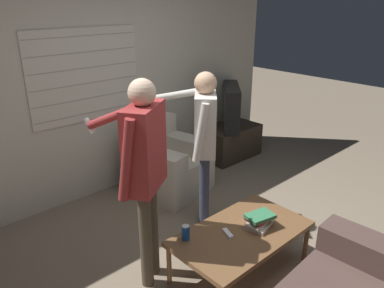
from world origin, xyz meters
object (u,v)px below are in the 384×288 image
(coffee_table, at_px, (241,235))
(soda_can, at_px, (186,233))
(floor_fan, at_px, (206,162))
(person_right_standing, at_px, (204,131))
(person_left_standing, at_px, (144,161))
(book_stack, at_px, (259,221))
(spare_remote, at_px, (228,233))
(armchair_beige, at_px, (166,164))
(tv, at_px, (231,107))

(coffee_table, xyz_separation_m, soda_can, (-0.41, 0.24, 0.10))
(floor_fan, bearing_deg, person_right_standing, -136.15)
(person_left_standing, height_order, floor_fan, person_left_standing)
(book_stack, distance_m, soda_can, 0.64)
(soda_can, bearing_deg, spare_remote, -32.46)
(coffee_table, height_order, book_stack, book_stack)
(person_right_standing, bearing_deg, armchair_beige, 33.61)
(floor_fan, bearing_deg, coffee_table, -125.31)
(person_right_standing, bearing_deg, soda_can, 171.05)
(person_right_standing, bearing_deg, spare_remote, -166.90)
(coffee_table, xyz_separation_m, book_stack, (0.16, -0.05, 0.09))
(tv, xyz_separation_m, spare_remote, (-1.92, -1.71, -0.35))
(book_stack, distance_m, spare_remote, 0.30)
(tv, distance_m, spare_remote, 2.59)
(armchair_beige, distance_m, book_stack, 1.66)
(tv, relative_size, floor_fan, 1.77)
(coffee_table, xyz_separation_m, person_right_standing, (0.33, 0.80, 0.63))
(armchair_beige, height_order, floor_fan, armchair_beige)
(person_left_standing, relative_size, soda_can, 13.49)
(book_stack, bearing_deg, tv, 47.83)
(armchair_beige, relative_size, person_left_standing, 0.55)
(floor_fan, bearing_deg, soda_can, -139.25)
(book_stack, bearing_deg, floor_fan, 59.73)
(soda_can, bearing_deg, person_right_standing, 37.29)
(coffee_table, relative_size, floor_fan, 2.78)
(person_left_standing, bearing_deg, floor_fan, -1.79)
(person_left_standing, relative_size, book_stack, 6.45)
(person_right_standing, height_order, soda_can, person_right_standing)
(soda_can, bearing_deg, book_stack, -26.36)
(armchair_beige, relative_size, coffee_table, 0.80)
(soda_can, bearing_deg, tv, 34.58)
(tv, xyz_separation_m, soda_can, (-2.21, -1.52, -0.30))
(tv, height_order, floor_fan, tv)
(spare_remote, bearing_deg, person_left_standing, 160.32)
(person_right_standing, xyz_separation_m, soda_can, (-0.74, -0.56, -0.54))
(book_stack, bearing_deg, coffee_table, 163.68)
(coffee_table, bearing_deg, book_stack, -16.32)
(book_stack, height_order, soda_can, soda_can)
(tv, relative_size, soda_can, 5.89)
(book_stack, xyz_separation_m, floor_fan, (0.91, 1.57, -0.26))
(person_right_standing, bearing_deg, tv, -13.11)
(coffee_table, distance_m, person_right_standing, 1.07)
(tv, distance_m, soda_can, 2.70)
(person_left_standing, height_order, spare_remote, person_left_standing)
(person_left_standing, distance_m, floor_fan, 2.18)
(soda_can, distance_m, floor_fan, 1.98)
(soda_can, xyz_separation_m, spare_remote, (0.29, -0.19, -0.05))
(person_left_standing, bearing_deg, coffee_table, -70.58)
(armchair_beige, distance_m, person_left_standing, 1.72)
(armchair_beige, bearing_deg, soda_can, 45.31)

